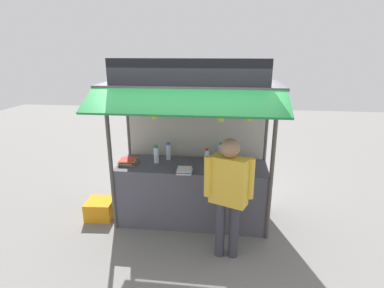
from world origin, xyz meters
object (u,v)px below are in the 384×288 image
(banana_bunch_inner_right, at_px, (221,115))
(vendor_person, at_px, (228,189))
(water_bottle_back_left, at_px, (156,155))
(magazine_stack_rear_center, at_px, (128,161))
(water_bottle_front_left, at_px, (207,157))
(magazine_stack_back_right, at_px, (229,173))
(banana_bunch_inner_left, at_px, (249,115))
(banana_bunch_rightmost, at_px, (155,113))
(water_bottle_mid_right, at_px, (168,152))
(plastic_crate, at_px, (100,209))
(water_bottle_mid_left, at_px, (221,152))
(magazine_stack_front_right, at_px, (184,170))

(banana_bunch_inner_right, height_order, vendor_person, banana_bunch_inner_right)
(water_bottle_back_left, bearing_deg, magazine_stack_rear_center, -166.61)
(water_bottle_back_left, relative_size, vendor_person, 0.17)
(water_bottle_front_left, distance_m, magazine_stack_back_right, 0.53)
(banana_bunch_inner_left, bearing_deg, banana_bunch_rightmost, -179.93)
(water_bottle_mid_right, relative_size, vendor_person, 0.17)
(magazine_stack_rear_center, xyz_separation_m, banana_bunch_rightmost, (0.57, -0.42, 0.88))
(magazine_stack_back_right, distance_m, plastic_crate, 2.30)
(plastic_crate, bearing_deg, water_bottle_mid_left, 11.79)
(banana_bunch_rightmost, bearing_deg, water_bottle_back_left, 103.93)
(banana_bunch_rightmost, bearing_deg, water_bottle_mid_right, 87.44)
(magazine_stack_back_right, distance_m, banana_bunch_inner_right, 0.93)
(water_bottle_mid_right, bearing_deg, banana_bunch_inner_right, -38.98)
(vendor_person, distance_m, plastic_crate, 2.42)
(water_bottle_front_left, xyz_separation_m, magazine_stack_back_right, (0.35, -0.38, -0.10))
(banana_bunch_inner_left, relative_size, banana_bunch_rightmost, 1.01)
(banana_bunch_inner_left, distance_m, banana_bunch_rightmost, 1.27)
(water_bottle_mid_right, height_order, banana_bunch_rightmost, banana_bunch_rightmost)
(water_bottle_front_left, bearing_deg, magazine_stack_back_right, -46.86)
(water_bottle_front_left, xyz_separation_m, vendor_person, (0.35, -0.94, -0.08))
(magazine_stack_back_right, relative_size, vendor_person, 0.18)
(banana_bunch_inner_right, height_order, plastic_crate, banana_bunch_inner_right)
(magazine_stack_front_right, height_order, magazine_stack_rear_center, magazine_stack_rear_center)
(water_bottle_mid_right, distance_m, banana_bunch_rightmost, 1.06)
(banana_bunch_inner_right, bearing_deg, magazine_stack_rear_center, 164.08)
(magazine_stack_back_right, bearing_deg, banana_bunch_rightmost, -169.78)
(magazine_stack_front_right, bearing_deg, water_bottle_front_left, 50.31)
(water_bottle_front_left, bearing_deg, plastic_crate, -174.14)
(water_bottle_front_left, bearing_deg, water_bottle_mid_right, 167.74)
(water_bottle_back_left, distance_m, water_bottle_front_left, 0.81)
(water_bottle_back_left, height_order, water_bottle_mid_left, water_bottle_mid_left)
(banana_bunch_inner_left, bearing_deg, water_bottle_mid_right, 150.29)
(magazine_stack_front_right, bearing_deg, magazine_stack_rear_center, 166.37)
(banana_bunch_inner_left, height_order, vendor_person, banana_bunch_inner_left)
(banana_bunch_inner_right, distance_m, banana_bunch_rightmost, 0.90)
(water_bottle_mid_left, height_order, magazine_stack_back_right, water_bottle_mid_left)
(banana_bunch_rightmost, bearing_deg, magazine_stack_front_right, 27.54)
(vendor_person, height_order, plastic_crate, vendor_person)
(magazine_stack_back_right, bearing_deg, plastic_crate, 174.74)
(water_bottle_mid_left, distance_m, banana_bunch_inner_left, 1.18)
(water_bottle_mid_left, relative_size, banana_bunch_inner_left, 0.91)
(water_bottle_mid_left, distance_m, banana_bunch_rightmost, 1.43)
(water_bottle_mid_right, xyz_separation_m, banana_bunch_rightmost, (-0.03, -0.71, 0.79))
(water_bottle_front_left, relative_size, banana_bunch_inner_right, 0.78)
(water_bottle_back_left, bearing_deg, banana_bunch_rightmost, -76.07)
(plastic_crate, bearing_deg, magazine_stack_front_right, -7.36)
(water_bottle_back_left, bearing_deg, magazine_stack_front_right, -33.67)
(water_bottle_back_left, distance_m, water_bottle_mid_left, 1.06)
(magazine_stack_rear_center, relative_size, vendor_person, 0.17)
(magazine_stack_front_right, height_order, banana_bunch_rightmost, banana_bunch_rightmost)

